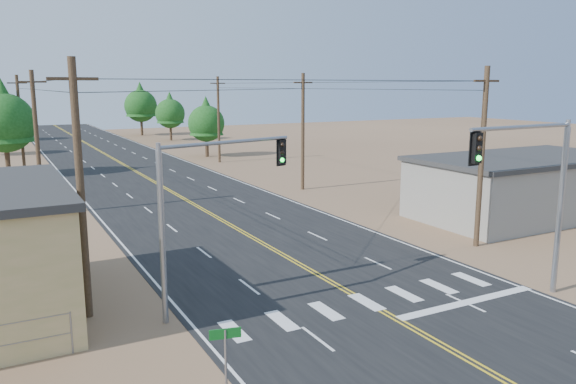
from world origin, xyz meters
TOP-DOWN VIEW (x-y plane):
  - road at (0.00, 30.00)m, footprint 15.00×200.00m
  - building_right at (19.00, 16.00)m, footprint 15.00×8.00m
  - utility_pole_left_near at (-10.50, 12.00)m, footprint 1.80×0.30m
  - utility_pole_left_mid at (-10.50, 32.00)m, footprint 1.80×0.30m
  - utility_pole_left_far at (-10.50, 52.00)m, footprint 1.80×0.30m
  - utility_pole_right_near at (10.50, 12.00)m, footprint 1.80×0.30m
  - utility_pole_right_mid at (10.50, 32.00)m, footprint 1.80×0.30m
  - utility_pole_right_far at (10.50, 52.00)m, footprint 1.80×0.30m
  - signal_mast_left at (-6.19, 10.46)m, footprint 6.20×1.78m
  - signal_mast_right at (6.33, 5.08)m, footprint 5.93×0.65m
  - street_sign at (-8.45, 2.61)m, footprint 0.82×0.21m
  - tree_left_near at (-11.97, 51.74)m, footprint 5.84×5.84m
  - tree_right_near at (11.05, 57.75)m, footprint 4.61×4.61m
  - tree_right_mid at (13.27, 81.24)m, footprint 4.81×4.81m
  - tree_right_far at (11.31, 92.95)m, footprint 5.79×5.79m

SIDE VIEW (x-z plane):
  - road at x=0.00m, z-range 0.00..0.02m
  - street_sign at x=-8.45m, z-range 0.48..3.29m
  - building_right at x=19.00m, z-range 0.00..4.00m
  - tree_right_near at x=11.05m, z-range 0.85..8.53m
  - signal_mast_left at x=-6.19m, z-range 1.27..8.19m
  - tree_right_mid at x=13.27m, z-range 0.89..8.90m
  - signal_mast_right at x=6.33m, z-range 1.31..8.88m
  - utility_pole_left_near at x=-10.50m, z-range 0.12..10.12m
  - utility_pole_left_mid at x=-10.50m, z-range 0.12..10.12m
  - utility_pole_left_far at x=-10.50m, z-range 0.12..10.12m
  - utility_pole_right_near at x=10.50m, z-range 0.12..10.12m
  - utility_pole_right_mid at x=10.50m, z-range 0.12..10.12m
  - utility_pole_right_far at x=10.50m, z-range 0.12..10.12m
  - tree_right_far at x=11.31m, z-range 1.08..10.73m
  - tree_left_near at x=-11.97m, z-range 1.09..10.82m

